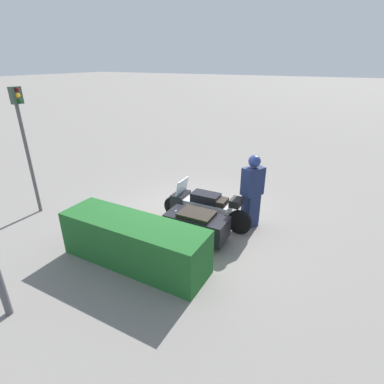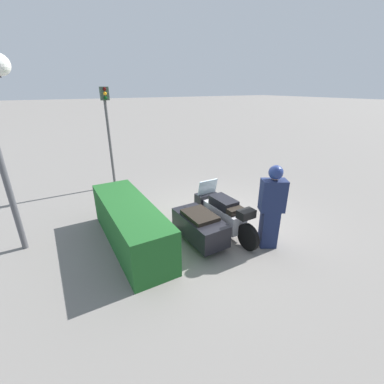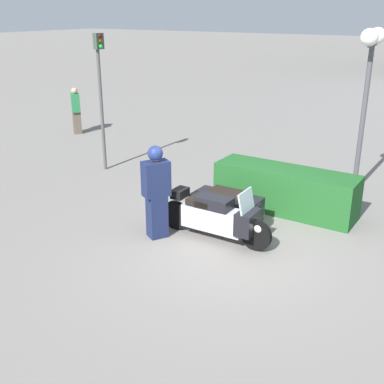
% 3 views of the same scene
% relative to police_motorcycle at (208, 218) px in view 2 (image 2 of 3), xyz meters
% --- Properties ---
extents(ground_plane, '(160.00, 160.00, 0.00)m').
position_rel_police_motorcycle_xyz_m(ground_plane, '(0.38, -0.62, -0.45)').
color(ground_plane, slate).
extents(police_motorcycle, '(2.41, 1.36, 1.14)m').
position_rel_police_motorcycle_xyz_m(police_motorcycle, '(0.00, 0.00, 0.00)').
color(police_motorcycle, black).
rests_on(police_motorcycle, ground).
extents(officer_rider, '(0.52, 0.60, 1.87)m').
position_rel_police_motorcycle_xyz_m(officer_rider, '(-1.03, -0.93, 0.54)').
color(officer_rider, '#192347').
rests_on(officer_rider, ground).
extents(hedge_bush_curbside, '(3.16, 0.93, 0.98)m').
position_rel_police_motorcycle_xyz_m(hedge_bush_curbside, '(0.58, 1.69, 0.04)').
color(hedge_bush_curbside, '#1E5623').
rests_on(hedge_bush_curbside, ground).
extents(traffic_light_near, '(0.23, 0.26, 3.33)m').
position_rel_police_motorcycle_xyz_m(traffic_light_near, '(4.38, 1.09, 1.74)').
color(traffic_light_near, '#4C4C4C').
rests_on(traffic_light_near, ground).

